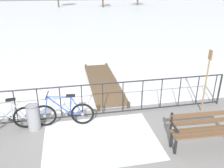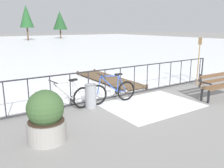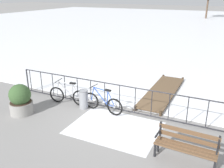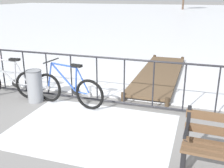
% 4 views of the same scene
% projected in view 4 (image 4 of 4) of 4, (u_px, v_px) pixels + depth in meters
% --- Properties ---
extents(ground_plane, '(160.00, 160.00, 0.00)m').
position_uv_depth(ground_plane, '(97.00, 103.00, 6.08)').
color(ground_plane, gray).
extents(frozen_pond, '(80.00, 56.00, 0.03)m').
position_uv_depth(frozen_pond, '(186.00, 14.00, 31.63)').
color(frozen_pond, white).
rests_on(frozen_pond, ground).
extents(snow_patch, '(2.90, 2.16, 0.01)m').
position_uv_depth(snow_patch, '(92.00, 129.00, 4.89)').
color(snow_patch, white).
rests_on(snow_patch, ground).
extents(railing_fence, '(9.06, 0.06, 1.07)m').
position_uv_depth(railing_fence, '(97.00, 79.00, 5.90)').
color(railing_fence, '#232328').
rests_on(railing_fence, ground).
extents(bicycle_near_railing, '(1.71, 0.52, 0.97)m').
position_uv_depth(bicycle_near_railing, '(8.00, 82.00, 6.31)').
color(bicycle_near_railing, black).
rests_on(bicycle_near_railing, ground).
extents(bicycle_second, '(1.71, 0.52, 0.97)m').
position_uv_depth(bicycle_second, '(68.00, 89.00, 5.84)').
color(bicycle_second, black).
rests_on(bicycle_second, ground).
extents(trash_bin, '(0.35, 0.35, 0.73)m').
position_uv_depth(trash_bin, '(35.00, 86.00, 6.05)').
color(trash_bin, gray).
rests_on(trash_bin, ground).
extents(wooden_dock, '(1.10, 4.24, 0.20)m').
position_uv_depth(wooden_dock, '(159.00, 74.00, 7.87)').
color(wooden_dock, brown).
rests_on(wooden_dock, ground).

